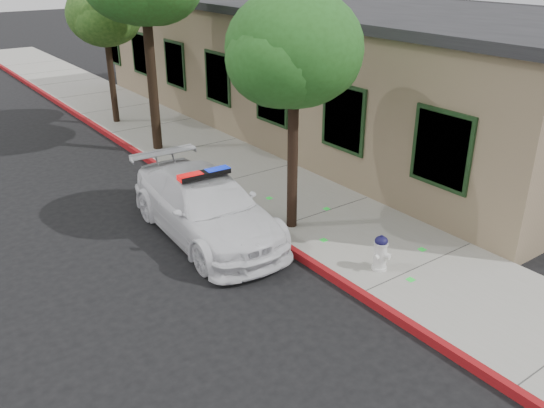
{
  "coord_description": "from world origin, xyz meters",
  "views": [
    {
      "loc": [
        -6.31,
        -5.94,
        5.72
      ],
      "look_at": [
        0.01,
        2.67,
        0.93
      ],
      "focal_mm": 37.26,
      "sensor_mm": 36.0,
      "label": 1
    }
  ],
  "objects": [
    {
      "name": "street_tree_near",
      "position": [
        0.71,
        2.87,
        3.89
      ],
      "size": [
        3.0,
        2.73,
        5.01
      ],
      "rotation": [
        0.0,
        0.0,
        -0.39
      ],
      "color": "black",
      "rests_on": "sidewalk"
    },
    {
      "name": "police_car",
      "position": [
        -0.9,
        3.86,
        0.69
      ],
      "size": [
        2.19,
        4.84,
        1.5
      ],
      "rotation": [
        0.0,
        0.0,
        -0.06
      ],
      "color": "white",
      "rests_on": "ground"
    },
    {
      "name": "street_tree_far",
      "position": [
        0.87,
        13.23,
        3.7
      ],
      "size": [
        2.55,
        2.56,
        4.73
      ],
      "rotation": [
        0.0,
        0.0,
        0.31
      ],
      "color": "black",
      "rests_on": "sidewalk"
    },
    {
      "name": "red_curb",
      "position": [
        0.06,
        3.0,
        0.08
      ],
      "size": [
        0.14,
        60.0,
        0.16
      ],
      "primitive_type": "cube",
      "color": "maroon",
      "rests_on": "ground"
    },
    {
      "name": "fire_hydrant",
      "position": [
        0.9,
        0.4,
        0.51
      ],
      "size": [
        0.41,
        0.36,
        0.71
      ],
      "rotation": [
        0.0,
        0.0,
        0.27
      ],
      "color": "silver",
      "rests_on": "sidewalk"
    },
    {
      "name": "ground",
      "position": [
        0.0,
        0.0,
        0.0
      ],
      "size": [
        120.0,
        120.0,
        0.0
      ],
      "primitive_type": "plane",
      "color": "black",
      "rests_on": "ground"
    },
    {
      "name": "sidewalk",
      "position": [
        1.6,
        3.0,
        0.07
      ],
      "size": [
        3.2,
        60.0,
        0.15
      ],
      "primitive_type": "cube",
      "color": "gray",
      "rests_on": "ground"
    },
    {
      "name": "clapboard_building",
      "position": [
        6.69,
        9.0,
        2.13
      ],
      "size": [
        7.3,
        20.89,
        4.24
      ],
      "color": "#836E56",
      "rests_on": "ground"
    }
  ]
}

